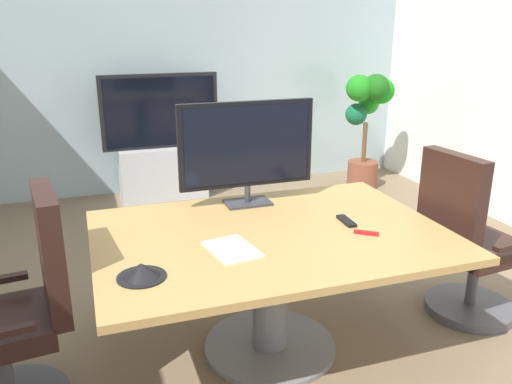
# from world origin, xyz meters

# --- Properties ---
(ground_plane) EXTENTS (7.41, 7.41, 0.00)m
(ground_plane) POSITION_xyz_m (0.00, 0.00, 0.00)
(ground_plane) COLOR #7A664C
(wall_back_glass_partition) EXTENTS (5.36, 0.10, 2.65)m
(wall_back_glass_partition) POSITION_xyz_m (0.00, 3.20, 1.33)
(wall_back_glass_partition) COLOR #9EB2B7
(wall_back_glass_partition) RESTS_ON ground
(conference_table) EXTENTS (1.87, 1.32, 0.73)m
(conference_table) POSITION_xyz_m (-0.14, -0.10, 0.55)
(conference_table) COLOR #B2894C
(conference_table) RESTS_ON ground
(office_chair_left) EXTENTS (0.62, 0.60, 1.09)m
(office_chair_left) POSITION_xyz_m (-1.42, -0.16, 0.46)
(office_chair_left) COLOR #4C4C51
(office_chair_left) RESTS_ON ground
(office_chair_right) EXTENTS (0.62, 0.60, 1.09)m
(office_chair_right) POSITION_xyz_m (1.14, -0.15, 0.46)
(office_chair_right) COLOR #4C4C51
(office_chair_right) RESTS_ON ground
(tv_monitor) EXTENTS (0.84, 0.18, 0.64)m
(tv_monitor) POSITION_xyz_m (-0.12, 0.39, 1.09)
(tv_monitor) COLOR #333338
(tv_monitor) RESTS_ON conference_table
(wall_display_unit) EXTENTS (1.20, 0.36, 1.31)m
(wall_display_unit) POSITION_xyz_m (-0.27, 2.85, 0.44)
(wall_display_unit) COLOR #B7BABC
(wall_display_unit) RESTS_ON ground
(potted_plant) EXTENTS (0.57, 0.54, 1.28)m
(potted_plant) POSITION_xyz_m (1.94, 2.48, 0.80)
(potted_plant) COLOR brown
(potted_plant) RESTS_ON ground
(conference_phone) EXTENTS (0.22, 0.22, 0.07)m
(conference_phone) POSITION_xyz_m (-0.86, -0.41, 0.76)
(conference_phone) COLOR black
(conference_phone) RESTS_ON conference_table
(remote_control) EXTENTS (0.06, 0.17, 0.02)m
(remote_control) POSITION_xyz_m (0.32, -0.10, 0.74)
(remote_control) COLOR black
(remote_control) RESTS_ON conference_table
(whiteboard_marker) EXTENTS (0.12, 0.09, 0.02)m
(whiteboard_marker) POSITION_xyz_m (0.33, -0.30, 0.74)
(whiteboard_marker) COLOR red
(whiteboard_marker) RESTS_ON conference_table
(paper_notepad) EXTENTS (0.26, 0.33, 0.01)m
(paper_notepad) POSITION_xyz_m (-0.40, -0.25, 0.73)
(paper_notepad) COLOR white
(paper_notepad) RESTS_ON conference_table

